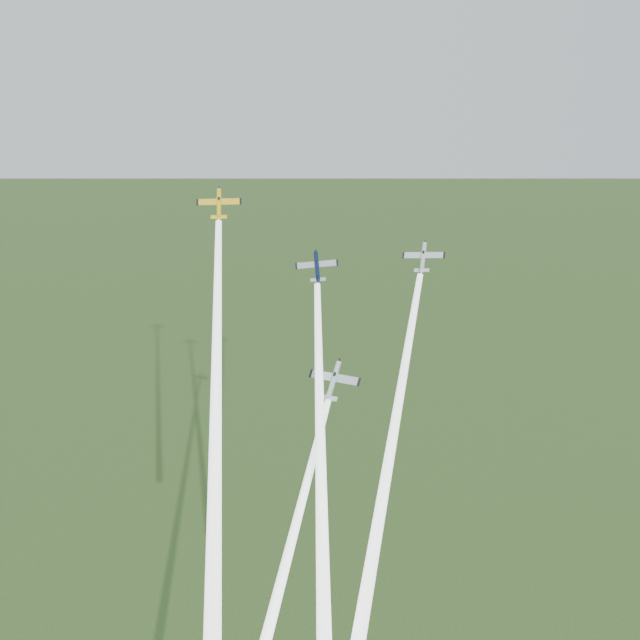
{
  "coord_description": "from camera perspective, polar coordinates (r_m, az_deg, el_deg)",
  "views": [
    {
      "loc": [
        6.34,
        -118.27,
        126.82
      ],
      "look_at": [
        0.0,
        -6.0,
        92.0
      ],
      "focal_mm": 45.0,
      "sensor_mm": 36.0,
      "label": 1
    }
  ],
  "objects": [
    {
      "name": "plane_yellow",
      "position": [
        121.88,
        -7.2,
        8.2
      ],
      "size": [
        7.42,
        6.29,
        5.53
      ],
      "primitive_type": null,
      "rotation": [
        0.78,
        -0.01,
        0.12
      ],
      "color": "yellow"
    },
    {
      "name": "plane_silver_low",
      "position": [
        117.3,
        0.96,
        -4.32
      ],
      "size": [
        9.51,
        8.27,
        6.69
      ],
      "primitive_type": null,
      "rotation": [
        0.78,
        0.05,
        -0.29
      ],
      "color": "#B4BDC3"
    },
    {
      "name": "smoke_trail_silver_right",
      "position": [
        109.68,
        4.48,
        -12.42
      ],
      "size": [
        13.69,
        50.44,
        50.62
      ],
      "primitive_type": null,
      "rotation": [
        -0.79,
        0.0,
        -0.23
      ],
      "color": "white"
    },
    {
      "name": "plane_silver_right",
      "position": [
        125.17,
        7.35,
        4.45
      ],
      "size": [
        7.45,
        6.85,
        5.8
      ],
      "primitive_type": null,
      "rotation": [
        0.78,
        -0.06,
        -0.23
      ],
      "color": "silver"
    },
    {
      "name": "smoke_trail_navy",
      "position": [
        108.53,
        0.1,
        -12.41
      ],
      "size": [
        6.11,
        47.95,
        47.32
      ],
      "primitive_type": null,
      "rotation": [
        -0.79,
        0.0,
        0.08
      ],
      "color": "white"
    },
    {
      "name": "smoke_trail_yellow",
      "position": [
        105.22,
        -7.43,
        -6.97
      ],
      "size": [
        7.77,
        45.63,
        45.13
      ],
      "primitive_type": null,
      "rotation": [
        -0.79,
        0.0,
        0.12
      ],
      "color": "white"
    },
    {
      "name": "plane_navy",
      "position": [
        123.17,
        -0.22,
        3.83
      ],
      "size": [
        7.35,
        5.92,
        5.88
      ],
      "primitive_type": null,
      "rotation": [
        0.78,
        -0.08,
        0.08
      ],
      "color": "#0B1634"
    }
  ]
}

